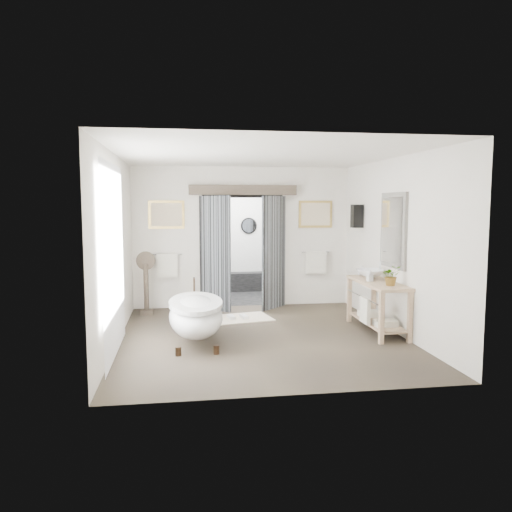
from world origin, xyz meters
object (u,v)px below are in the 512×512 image
clawfoot_tub (196,315)px  vanity (376,302)px  rug (238,318)px  basin (371,274)px

clawfoot_tub → vanity: 3.02m
clawfoot_tub → vanity: bearing=4.4°
rug → basin: (2.17, -1.01, 0.93)m
vanity → rug: vanity is taller
vanity → clawfoot_tub: bearing=-175.6°
vanity → basin: basin is taller
vanity → basin: bearing=91.2°
rug → clawfoot_tub: bearing=-118.7°
clawfoot_tub → rug: bearing=61.3°
clawfoot_tub → rug: clawfoot_tub is taller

